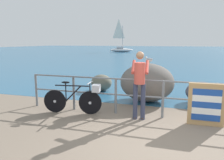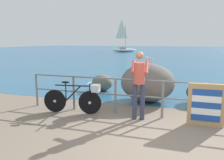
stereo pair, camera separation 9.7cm
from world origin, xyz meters
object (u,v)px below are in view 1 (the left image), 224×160
bicycle (77,98)px  breakwater_boulder_left (101,83)px  folded_deckchair_stack (206,105)px  sailboat (121,48)px  breakwater_boulder_right (203,92)px  seagull (149,59)px  person_at_railing (140,82)px  breakwater_boulder_main (147,82)px

bicycle → breakwater_boulder_left: bicycle is taller
folded_deckchair_stack → sailboat: 37.96m
breakwater_boulder_right → sailboat: size_ratio=0.18×
bicycle → seagull: seagull is taller
bicycle → folded_deckchair_stack: 3.39m
folded_deckchair_stack → breakwater_boulder_left: size_ratio=1.19×
bicycle → person_at_railing: size_ratio=0.95×
breakwater_boulder_left → person_at_railing: bearing=-54.8°
sailboat → bicycle: bearing=-95.2°
bicycle → folded_deckchair_stack: (3.38, 0.08, 0.06)m
seagull → sailboat: 35.76m
sailboat → person_at_railing: bearing=-92.6°
folded_deckchair_stack → seagull: size_ratio=3.14×
bicycle → breakwater_boulder_right: 4.16m
breakwater_boulder_left → breakwater_boulder_right: (3.86, -0.81, 0.02)m
bicycle → breakwater_boulder_main: bearing=41.0°
person_at_railing → folded_deckchair_stack: (1.63, 0.02, -0.47)m
person_at_railing → breakwater_boulder_right: 2.87m
person_at_railing → breakwater_boulder_right: bearing=-45.6°
sailboat → folded_deckchair_stack: bearing=-90.2°
seagull → sailboat: (-9.88, 34.36, -0.73)m
bicycle → breakwater_boulder_right: size_ratio=1.55×
folded_deckchair_stack → breakwater_boulder_main: bearing=132.4°
person_at_railing → folded_deckchair_stack: person_at_railing is taller
breakwater_boulder_main → breakwater_boulder_right: breakwater_boulder_main is taller
breakwater_boulder_main → person_at_railing: bearing=-87.9°
seagull → sailboat: bearing=-46.9°
folded_deckchair_stack → seagull: bearing=132.3°
person_at_railing → seagull: person_at_railing is taller
breakwater_boulder_left → folded_deckchair_stack: bearing=-38.5°
person_at_railing → breakwater_boulder_left: bearing=28.0°
breakwater_boulder_main → folded_deckchair_stack: bearing=-47.6°
breakwater_boulder_main → breakwater_boulder_left: size_ratio=2.10×
folded_deckchair_stack → seagull: seagull is taller
bicycle → folded_deckchair_stack: folded_deckchair_stack is taller
breakwater_boulder_right → breakwater_boulder_main: bearing=-170.4°
seagull → breakwater_boulder_main: bearing=-18.7°
bicycle → breakwater_boulder_main: (1.68, 1.94, 0.18)m
person_at_railing → folded_deckchair_stack: bearing=-96.3°
breakwater_boulder_right → folded_deckchair_stack: bearing=-92.9°
breakwater_boulder_main → breakwater_boulder_left: (-2.05, 1.11, -0.31)m
folded_deckchair_stack → sailboat: size_ratio=0.17×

